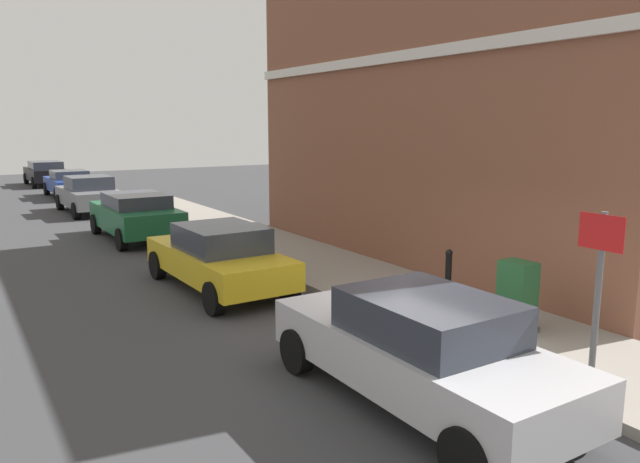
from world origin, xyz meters
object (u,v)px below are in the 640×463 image
car_blue (69,183)px  street_sign (599,275)px  car_silver (420,348)px  car_grey (89,194)px  car_green (136,215)px  bollard_near_cabinet (448,275)px  utility_cabinet (517,298)px  car_black (46,172)px  car_yellow (219,257)px

car_blue → street_sign: street_sign is taller
car_silver → car_grey: (-0.03, 19.60, -0.00)m
car_green → car_grey: size_ratio=1.02×
car_silver → bollard_near_cabinet: (3.04, 2.67, -0.04)m
car_grey → car_blue: (0.26, 5.90, -0.05)m
car_grey → bollard_near_cabinet: (3.07, -16.93, -0.04)m
car_grey → car_blue: size_ratio=1.00×
car_green → utility_cabinet: bearing=-167.1°
car_grey → street_sign: street_sign is taller
car_black → street_sign: size_ratio=1.84×
car_grey → car_silver: bearing=178.5°
car_black → bollard_near_cabinet: 29.71m
car_grey → car_black: 12.64m
car_green → bollard_near_cabinet: (3.01, -10.38, -0.05)m
car_blue → utility_cabinet: (2.71, -24.53, -0.01)m
car_yellow → car_green: (0.08, 6.72, 0.03)m
car_silver → car_blue: size_ratio=1.06×
car_yellow → bollard_near_cabinet: size_ratio=4.16×
car_yellow → street_sign: street_sign is taller
car_blue → bollard_near_cabinet: size_ratio=4.00×
car_black → car_yellow: bearing=178.6°
street_sign → bollard_near_cabinet: bearing=73.1°
car_yellow → car_green: car_green is taller
car_yellow → car_grey: car_grey is taller
bollard_near_cabinet → car_black: bearing=95.7°
car_silver → car_blue: (0.23, 25.50, -0.06)m
car_yellow → car_silver: bearing=179.1°
car_blue → car_black: bearing=0.4°
car_green → car_grey: car_grey is taller
bollard_near_cabinet → utility_cabinet: bearing=-93.4°
car_black → car_green: bearing=178.7°
car_blue → car_yellow: bearing=178.4°
car_blue → car_grey: bearing=176.7°
utility_cabinet → car_yellow: bearing=119.2°
car_green → bollard_near_cabinet: 10.81m
car_silver → car_grey: bearing=-0.1°
car_green → car_grey: (-0.06, 6.55, -0.01)m
car_blue → car_black: (-0.13, 6.73, 0.06)m
car_silver → utility_cabinet: bearing=-71.9°
car_yellow → car_grey: bearing=-1.4°
bollard_near_cabinet → car_green: bearing=106.2°
car_blue → bollard_near_cabinet: bearing=-173.7°
car_yellow → bollard_near_cabinet: bearing=-141.3°
utility_cabinet → street_sign: street_sign is taller
utility_cabinet → street_sign: size_ratio=0.50×
car_black → street_sign: street_sign is taller
car_grey → car_black: car_grey is taller
street_sign → utility_cabinet: bearing=63.3°
car_grey → utility_cabinet: (2.97, -18.62, -0.06)m
car_blue → car_black: 6.73m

